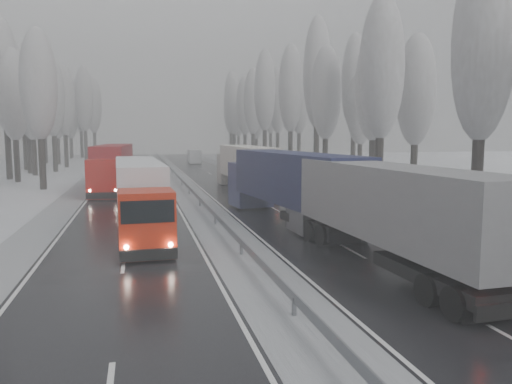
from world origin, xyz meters
name	(u,v)px	position (x,y,z in m)	size (l,w,h in m)	color
ground	(347,379)	(0.00, 0.00, 0.00)	(260.00, 260.00, 0.00)	silver
carriageway_right	(260,201)	(5.25, 30.00, 0.01)	(7.50, 200.00, 0.03)	black
carriageway_left	(130,205)	(-5.25, 30.00, 0.01)	(7.50, 200.00, 0.03)	black
median_slush	(197,203)	(0.00, 30.00, 0.02)	(3.00, 200.00, 0.04)	#ADB0B5
shoulder_right	(316,199)	(10.20, 30.00, 0.02)	(2.40, 200.00, 0.04)	#ADB0B5
shoulder_left	(63,207)	(-10.20, 30.00, 0.02)	(2.40, 200.00, 0.04)	#ADB0B5
median_guardrail	(197,196)	(0.00, 29.99, 0.60)	(0.12, 200.00, 0.76)	slate
tree_16	(484,45)	(15.04, 15.67, 10.67)	(3.60, 3.60, 16.53)	black
tree_18	(382,69)	(14.51, 27.03, 10.70)	(3.60, 3.60, 16.58)	black
tree_19	(416,91)	(20.02, 31.03, 9.42)	(3.60, 3.60, 14.57)	black
tree_20	(374,86)	(17.90, 35.17, 10.14)	(3.60, 3.60, 15.71)	black
tree_21	(376,72)	(20.12, 39.17, 12.00)	(3.60, 3.60, 18.62)	black
tree_22	(326,94)	(17.02, 45.60, 10.24)	(3.60, 3.60, 15.86)	black
tree_23	(361,109)	(23.31, 49.60, 8.77)	(3.60, 3.60, 13.55)	black
tree_24	(317,74)	(17.90, 51.02, 13.19)	(3.60, 3.60, 20.49)	black
tree_25	(354,83)	(24.81, 55.02, 12.52)	(3.60, 3.60, 19.44)	black
tree_26	(291,89)	(17.56, 61.27, 12.10)	(3.60, 3.60, 18.78)	black
tree_27	(326,97)	(24.72, 65.27, 11.36)	(3.60, 3.60, 17.62)	black
tree_28	(265,91)	(16.34, 71.95, 12.64)	(3.60, 3.60, 19.62)	black
tree_29	(299,100)	(23.71, 75.95, 11.67)	(3.60, 3.60, 18.11)	black
tree_30	(253,102)	(16.56, 81.70, 11.52)	(3.60, 3.60, 17.86)	black
tree_31	(278,101)	(22.48, 85.70, 11.97)	(3.60, 3.60, 18.58)	black
tree_32	(245,106)	(16.63, 89.21, 11.18)	(3.60, 3.60, 17.33)	black
tree_33	(256,116)	(19.77, 93.21, 9.26)	(3.60, 3.60, 14.33)	black
tree_34	(234,107)	(15.73, 96.32, 11.37)	(3.60, 3.60, 17.63)	black
tree_35	(271,107)	(24.94, 100.32, 11.77)	(3.60, 3.60, 18.25)	black
tree_36	(232,102)	(17.04, 106.16, 13.02)	(3.60, 3.60, 20.23)	black
tree_37	(257,114)	(24.02, 110.16, 10.56)	(3.60, 3.60, 16.37)	black
tree_38	(231,110)	(18.73, 116.73, 11.59)	(3.60, 3.60, 17.97)	black
tree_39	(238,116)	(21.55, 120.73, 10.45)	(3.60, 3.60, 16.19)	black
tree_62	(38,85)	(-13.94, 43.73, 10.36)	(3.60, 3.60, 16.04)	black
tree_64	(13,95)	(-18.26, 52.71, 9.96)	(3.60, 3.60, 15.42)	black
tree_65	(4,76)	(-20.05, 56.71, 12.55)	(3.60, 3.60, 19.48)	black
tree_66	(32,102)	(-18.16, 62.35, 9.84)	(3.60, 3.60, 15.23)	black
tree_67	(26,95)	(-19.54, 66.35, 11.03)	(3.60, 3.60, 17.09)	black
tree_68	(52,99)	(-16.58, 69.11, 10.75)	(3.60, 3.60, 16.65)	black
tree_69	(22,88)	(-21.42, 73.11, 12.46)	(3.60, 3.60, 19.35)	black
tree_70	(64,101)	(-16.33, 79.19, 11.03)	(3.60, 3.60, 17.09)	black
tree_71	(37,93)	(-21.09, 83.19, 12.63)	(3.60, 3.60, 19.61)	black
tree_72	(57,111)	(-18.93, 88.54, 9.76)	(3.60, 3.60, 15.11)	black
tree_73	(43,105)	(-21.82, 92.54, 11.11)	(3.60, 3.60, 17.22)	black
tree_74	(84,99)	(-15.07, 99.33, 12.67)	(3.60, 3.60, 19.68)	black
tree_75	(40,103)	(-24.20, 103.33, 11.99)	(3.60, 3.60, 18.60)	black
tree_76	(93,106)	(-14.05, 108.72, 11.95)	(3.60, 3.60, 18.55)	black
tree_77	(70,118)	(-19.66, 112.72, 9.26)	(3.60, 3.60, 14.32)	black
tree_78	(80,104)	(-17.56, 115.31, 12.59)	(3.60, 3.60, 19.55)	black
tree_79	(70,112)	(-20.33, 119.31, 11.01)	(3.60, 3.60, 17.07)	black
truck_grey_tarp	(377,206)	(5.36, 9.26, 2.50)	(3.34, 16.81, 4.29)	#49494E
truck_blue_box	(287,182)	(4.53, 19.85, 2.59)	(4.84, 17.43, 4.43)	#202450
truck_cream_box	(245,165)	(5.48, 37.15, 2.57)	(2.95, 17.25, 4.41)	#A09A8D
box_truck_distant	(194,156)	(5.85, 85.04, 1.34)	(2.39, 7.11, 2.63)	silver
truck_red_white	(139,190)	(-4.51, 19.26, 2.32)	(3.08, 15.61, 3.98)	red
truck_red_red	(113,164)	(-6.98, 40.79, 2.61)	(3.72, 17.56, 4.47)	#B4110A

